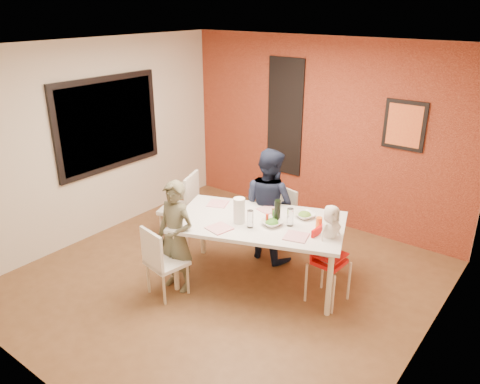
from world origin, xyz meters
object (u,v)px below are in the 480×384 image
Objects in this scene: wine_bottle at (277,211)px; paper_towel_roll at (239,211)px; chair_far at (280,217)px; child_far at (269,204)px; chair_near at (161,259)px; child_near at (176,237)px; chair_left at (184,204)px; toddler at (330,233)px; high_chair at (326,258)px; dining_table at (259,226)px.

wine_bottle is 0.91× the size of paper_towel_roll.
chair_far is 3.22× the size of wine_bottle.
chair_far is at bearing -86.86° from child_far.
chair_far reaches higher than chair_near.
child_near is 1.32m from child_far.
chair_far is at bearing -94.56° from chair_near.
chair_left is at bearing 125.29° from child_near.
chair_far is 0.35m from child_far.
child_near is at bearing 78.50° from child_far.
chair_far is at bearing 94.25° from paper_towel_roll.
toddler is (1.49, 0.81, 0.18)m from child_near.
chair_near is 0.58× the size of child_far.
child_near reaches higher than chair_left.
chair_far is 1.56m from child_near.
child_near is at bearing -135.36° from paper_towel_roll.
toddler is at bearing -19.55° from chair_far.
toddler is (1.51, 1.05, 0.36)m from chair_near.
high_chair is (2.22, -0.09, -0.02)m from chair_left.
paper_towel_roll is at bearing 111.64° from high_chair.
chair_left is 1.12× the size of high_chair.
chair_far is 1.35× the size of toddler.
high_chair reaches higher than chair_far.
chair_far is 1.30m from toddler.
chair_left is at bearing 103.03° from toddler.
dining_table is 2.51× the size of chair_far.
chair_near is 0.30m from child_near.
child_near is (-1.47, -0.82, 0.13)m from high_chair.
paper_towel_roll is (-0.16, -0.18, 0.22)m from dining_table.
toddler is 2.38× the size of wine_bottle.
paper_towel_roll reaches higher than wine_bottle.
dining_table is at bearing 59.97° from chair_left.
high_chair is 1.38× the size of toddler.
high_chair is at bearing 98.04° from toddler.
child_near reaches higher than toddler.
child_near reaches higher than chair_near.
child_near is 1.71m from toddler.
chair_near is 1.78m from chair_far.
dining_table is 0.61m from child_far.
toddler reaches higher than paper_towel_roll.
wine_bottle is (0.86, 1.01, 0.46)m from chair_near.
chair_left is 1.17m from child_near.
chair_far is 0.59× the size of child_far.
wine_bottle is at bearing -120.10° from chair_near.
chair_near is at bearing 11.42° from chair_left.
chair_left is (-1.41, 0.22, -0.17)m from dining_table.
dining_table is 1.44m from chair_left.
toddler is at bearing 66.53° from chair_left.
dining_table is at bearing 41.46° from child_near.
paper_towel_roll is (0.53, 0.74, 0.47)m from chair_near.
child_near is 1.18m from wine_bottle.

